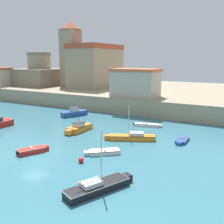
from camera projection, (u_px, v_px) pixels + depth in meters
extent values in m
plane|color=teal|center=(34.00, 153.00, 28.16)|extent=(200.00, 200.00, 0.00)
cube|color=gray|center=(163.00, 94.00, 63.95)|extent=(120.00, 40.00, 2.95)
cube|color=orange|center=(80.00, 128.00, 36.90)|extent=(1.69, 4.13, 0.76)
cube|color=orange|center=(69.00, 132.00, 34.84)|extent=(0.92, 0.75, 0.64)
cube|color=black|center=(80.00, 126.00, 36.84)|extent=(1.71, 4.18, 0.07)
cube|color=silver|center=(79.00, 124.00, 36.60)|extent=(1.25, 1.45, 0.51)
cube|color=#2D333D|center=(79.00, 122.00, 36.55)|extent=(1.34, 1.58, 0.08)
cylinder|color=black|center=(78.00, 119.00, 36.45)|extent=(0.04, 0.04, 0.90)
cube|color=black|center=(97.00, 188.00, 20.04)|extent=(3.41, 5.39, 0.62)
cube|color=black|center=(127.00, 177.00, 21.78)|extent=(0.97, 0.89, 0.53)
cube|color=white|center=(97.00, 184.00, 19.99)|extent=(3.44, 5.45, 0.07)
cylinder|color=silver|center=(101.00, 157.00, 19.79)|extent=(0.10, 0.10, 4.22)
cylinder|color=silver|center=(90.00, 180.00, 19.48)|extent=(1.03, 2.20, 0.08)
cube|color=silver|center=(91.00, 184.00, 19.64)|extent=(1.54, 1.84, 0.36)
cube|color=white|center=(105.00, 152.00, 27.99)|extent=(3.30, 3.10, 0.44)
cube|color=white|center=(87.00, 153.00, 27.62)|extent=(0.90, 0.91, 0.37)
cube|color=black|center=(105.00, 150.00, 27.95)|extent=(3.34, 3.13, 0.07)
cube|color=#997F5B|center=(105.00, 150.00, 27.94)|extent=(0.86, 0.95, 0.08)
cube|color=white|center=(147.00, 125.00, 39.35)|extent=(3.77, 1.94, 0.43)
cube|color=white|center=(160.00, 126.00, 38.83)|extent=(0.61, 0.68, 0.37)
cube|color=black|center=(147.00, 124.00, 39.31)|extent=(3.81, 1.96, 0.07)
cube|color=#997F5B|center=(147.00, 123.00, 39.30)|extent=(0.42, 0.92, 0.08)
cube|color=black|center=(134.00, 124.00, 39.82)|extent=(0.24, 0.24, 0.36)
cube|color=orange|center=(132.00, 138.00, 32.81)|extent=(5.72, 3.72, 0.61)
cube|color=orange|center=(107.00, 137.00, 32.98)|extent=(0.85, 0.91, 0.52)
cube|color=black|center=(132.00, 135.00, 32.76)|extent=(5.78, 3.75, 0.07)
cylinder|color=silver|center=(129.00, 121.00, 32.40)|extent=(0.10, 0.10, 3.73)
cylinder|color=silver|center=(138.00, 131.00, 32.60)|extent=(2.35, 1.21, 0.08)
cube|color=silver|center=(137.00, 134.00, 32.68)|extent=(1.95, 1.59, 0.36)
cube|color=#284C9E|center=(73.00, 113.00, 46.45)|extent=(3.05, 4.42, 0.93)
cube|color=#284C9E|center=(85.00, 112.00, 47.83)|extent=(0.97, 0.90, 0.79)
cube|color=white|center=(73.00, 111.00, 46.36)|extent=(3.08, 4.46, 0.07)
cube|color=silver|center=(74.00, 109.00, 46.42)|extent=(1.58, 1.78, 0.59)
cube|color=#2D333D|center=(74.00, 107.00, 46.35)|extent=(1.70, 1.93, 0.08)
cylinder|color=black|center=(74.00, 105.00, 46.25)|extent=(0.04, 0.04, 0.90)
cube|color=#284C9E|center=(182.00, 140.00, 32.17)|extent=(1.23, 2.62, 0.42)
cube|color=#284C9E|center=(179.00, 143.00, 30.82)|extent=(0.66, 0.54, 0.36)
cube|color=white|center=(182.00, 139.00, 32.14)|extent=(1.24, 2.65, 0.07)
cube|color=#997F5B|center=(183.00, 138.00, 32.12)|extent=(1.00, 0.22, 0.08)
cube|color=red|center=(31.00, 151.00, 28.18)|extent=(2.21, 2.98, 0.58)
cube|color=red|center=(46.00, 148.00, 29.09)|extent=(0.75, 0.70, 0.49)
cube|color=white|center=(31.00, 148.00, 28.13)|extent=(2.23, 3.01, 0.07)
cube|color=#997F5B|center=(31.00, 148.00, 28.12)|extent=(0.92, 0.59, 0.08)
cube|color=black|center=(17.00, 153.00, 27.34)|extent=(0.27, 0.27, 0.36)
sphere|color=red|center=(81.00, 160.00, 25.62)|extent=(0.53, 0.53, 0.53)
cube|color=gray|center=(96.00, 68.00, 66.17)|extent=(8.22, 14.43, 9.36)
cube|color=#9E472D|center=(96.00, 47.00, 65.12)|extent=(8.39, 14.72, 1.20)
cube|color=gray|center=(71.00, 59.00, 66.83)|extent=(4.17, 4.17, 14.20)
cone|color=#9E472D|center=(70.00, 25.00, 65.21)|extent=(5.43, 5.43, 2.00)
cube|color=gray|center=(40.00, 77.00, 71.37)|extent=(12.39, 12.39, 4.41)
cylinder|color=gray|center=(40.00, 70.00, 71.02)|extent=(6.09, 6.09, 7.90)
cylinder|color=gray|center=(39.00, 54.00, 70.15)|extent=(6.40, 6.40, 0.80)
cube|color=#BCB29E|center=(135.00, 84.00, 49.34)|extent=(8.42, 5.28, 4.74)
cube|color=#C1663D|center=(135.00, 70.00, 48.82)|extent=(8.84, 5.54, 0.50)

